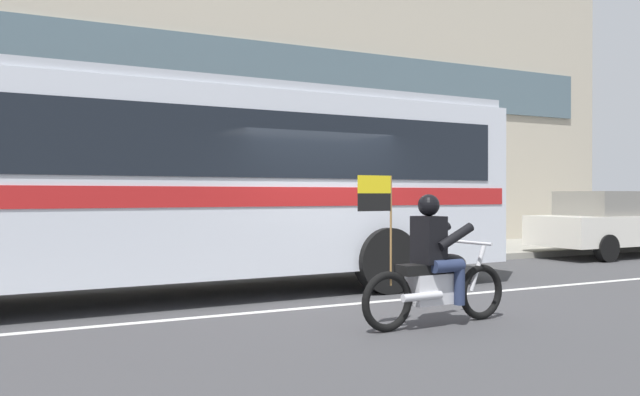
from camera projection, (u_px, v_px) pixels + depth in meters
ground_plane at (323, 299)px, 9.81m from camera, size 60.00×60.00×0.00m
sidewalk_curb at (215, 262)px, 14.34m from camera, size 28.00×3.80×0.15m
lane_center_stripe at (343, 305)px, 9.27m from camera, size 26.60×0.14×0.01m
transit_bus at (174, 173)px, 9.97m from camera, size 11.24×2.92×3.22m
motorcycle_with_rider at (435, 270)px, 7.81m from camera, size 2.19×0.64×1.78m
parked_sedan_curbside at (617, 223)px, 16.52m from camera, size 4.74×1.88×1.64m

